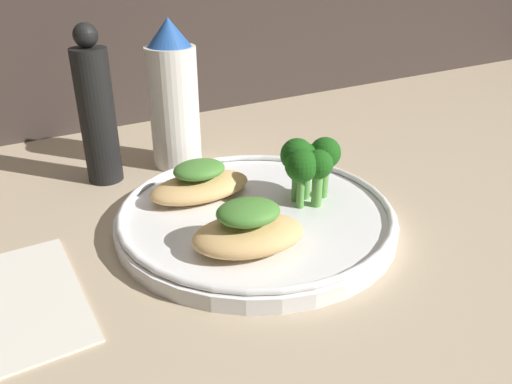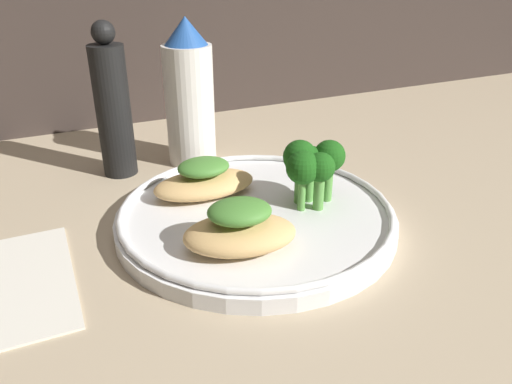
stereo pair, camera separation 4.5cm
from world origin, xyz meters
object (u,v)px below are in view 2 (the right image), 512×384
Objects in this scene: plate at (256,215)px; sauce_bottle at (189,96)px; pepper_grinder at (113,107)px; broccoli_bunch at (312,164)px.

sauce_bottle reaches higher than plate.
pepper_grinder reaches higher than plate.
pepper_grinder reaches higher than broccoli_bunch.
broccoli_bunch is at bearing -50.93° from pepper_grinder.
sauce_bottle is at bearing 108.21° from broccoli_bunch.
plate is 4.11× the size of broccoli_bunch.
plate is 6.96cm from broccoli_bunch.
broccoli_bunch is (5.28, -0.68, 4.48)cm from plate.
sauce_bottle is (-5.88, 17.86, 2.51)cm from broccoli_bunch.
broccoli_bunch reaches higher than plate.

